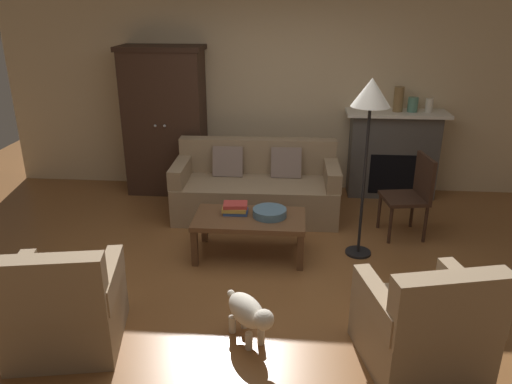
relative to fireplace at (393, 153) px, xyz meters
name	(u,v)px	position (x,y,z in m)	size (l,w,h in m)	color
ground_plane	(259,279)	(-1.55, -2.30, -0.57)	(9.60, 9.60, 0.00)	brown
back_wall	(275,84)	(-1.55, 0.25, 0.83)	(7.20, 0.10, 2.80)	beige
fireplace	(393,153)	(0.00, 0.00, 0.00)	(1.26, 0.48, 1.12)	#4C4947
armoire	(165,121)	(-2.95, -0.08, 0.38)	(1.06, 0.57, 1.90)	#382319
couch	(256,189)	(-1.71, -0.78, -0.25)	(1.94, 0.89, 0.86)	#937A5B
coffee_table	(250,222)	(-1.69, -1.82, -0.20)	(1.10, 0.60, 0.42)	brown
fruit_bowl	(270,213)	(-1.49, -1.79, -0.11)	(0.34, 0.34, 0.08)	slate
book_stack	(235,208)	(-1.84, -1.75, -0.09)	(0.26, 0.19, 0.11)	#38569E
mantel_vase_bronze	(399,99)	(0.00, -0.02, 0.71)	(0.12, 0.12, 0.31)	olive
mantel_vase_jade	(413,105)	(0.18, -0.02, 0.64)	(0.13, 0.13, 0.18)	slate
mantel_vase_cream	(429,105)	(0.38, -0.02, 0.64)	(0.09, 0.09, 0.17)	beige
armchair_near_left	(65,309)	(-2.90, -3.35, -0.25)	(0.90, 0.90, 0.88)	#997F60
armchair_near_right	(424,328)	(-0.33, -3.35, -0.25)	(0.92, 0.93, 0.88)	#997F60
side_chair_wooden	(413,191)	(0.01, -1.21, -0.06)	(0.50, 0.50, 0.90)	#382319
floor_lamp	(370,104)	(-0.58, -1.71, 0.97)	(0.36, 0.36, 1.78)	black
dog	(249,313)	(-1.56, -3.18, -0.32)	(0.42, 0.49, 0.39)	beige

